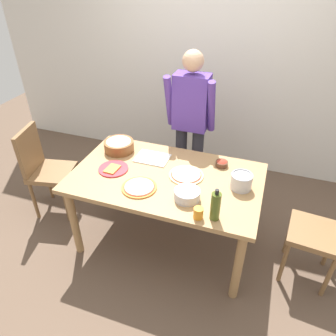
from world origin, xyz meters
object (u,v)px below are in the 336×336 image
(pizza_cooked_on_tray, at_px, (139,187))
(cutting_board_white, at_px, (152,158))
(person_cook, at_px, (190,120))
(popcorn_bowl, at_px, (119,145))
(olive_oil_bottle, at_px, (215,206))
(mixing_bowl_steel, at_px, (187,195))
(dining_table, at_px, (166,185))
(plate_with_slice, at_px, (113,169))
(cup_orange, at_px, (198,213))
(small_sauce_bowl, at_px, (222,163))
(steel_pot, at_px, (241,181))
(pizza_raw_on_board, at_px, (186,175))
(chair_wooden_left, at_px, (44,167))
(chair_wooden_right, at_px, (327,230))

(pizza_cooked_on_tray, xyz_separation_m, cutting_board_white, (-0.06, 0.44, -0.00))
(person_cook, bearing_deg, popcorn_bowl, -137.48)
(olive_oil_bottle, bearing_deg, mixing_bowl_steel, 149.77)
(dining_table, relative_size, plate_with_slice, 6.15)
(plate_with_slice, bearing_deg, mixing_bowl_steel, -13.19)
(dining_table, xyz_separation_m, cup_orange, (0.39, -0.40, 0.13))
(person_cook, xyz_separation_m, small_sauce_bowl, (0.42, -0.45, -0.15))
(plate_with_slice, relative_size, popcorn_bowl, 0.93)
(person_cook, xyz_separation_m, cup_orange, (0.39, -1.16, -0.14))
(small_sauce_bowl, xyz_separation_m, steel_pot, (0.21, -0.26, 0.04))
(olive_oil_bottle, bearing_deg, person_cook, 114.08)
(person_cook, xyz_separation_m, plate_with_slice, (-0.46, -0.82, -0.17))
(mixing_bowl_steel, bearing_deg, dining_table, 137.75)
(cutting_board_white, bearing_deg, person_cook, 69.43)
(pizza_cooked_on_tray, relative_size, plate_with_slice, 1.09)
(pizza_raw_on_board, height_order, small_sauce_bowl, small_sauce_bowl)
(chair_wooden_left, xyz_separation_m, plate_with_slice, (0.85, -0.09, 0.23))
(chair_wooden_left, height_order, cutting_board_white, chair_wooden_left)
(cup_orange, bearing_deg, small_sauce_bowl, 87.78)
(chair_wooden_right, height_order, mixing_bowl_steel, chair_wooden_right)
(chair_wooden_right, distance_m, olive_oil_bottle, 0.97)
(chair_wooden_right, height_order, pizza_raw_on_board, chair_wooden_right)
(popcorn_bowl, height_order, mixing_bowl_steel, popcorn_bowl)
(mixing_bowl_steel, xyz_separation_m, cup_orange, (0.13, -0.17, 0.00))
(olive_oil_bottle, bearing_deg, popcorn_bowl, 149.65)
(pizza_raw_on_board, bearing_deg, steel_pot, -1.69)
(pizza_raw_on_board, distance_m, popcorn_bowl, 0.75)
(mixing_bowl_steel, bearing_deg, cup_orange, -52.51)
(dining_table, height_order, olive_oil_bottle, olive_oil_bottle)
(olive_oil_bottle, bearing_deg, chair_wooden_left, 167.45)
(chair_wooden_left, relative_size, pizza_cooked_on_tray, 3.35)
(steel_pot, xyz_separation_m, cup_orange, (-0.23, -0.45, -0.02))
(popcorn_bowl, bearing_deg, chair_wooden_right, -6.91)
(pizza_raw_on_board, xyz_separation_m, olive_oil_bottle, (0.34, -0.43, 0.10))
(popcorn_bowl, height_order, small_sauce_bowl, popcorn_bowl)
(small_sauce_bowl, bearing_deg, chair_wooden_right, -17.53)
(chair_wooden_right, bearing_deg, plate_with_slice, -177.42)
(mixing_bowl_steel, xyz_separation_m, small_sauce_bowl, (0.16, 0.54, -0.01))
(person_cook, distance_m, plate_with_slice, 0.95)
(person_cook, distance_m, olive_oil_bottle, 1.24)
(dining_table, xyz_separation_m, popcorn_bowl, (-0.56, 0.25, 0.15))
(pizza_raw_on_board, distance_m, mixing_bowl_steel, 0.30)
(pizza_raw_on_board, relative_size, popcorn_bowl, 1.05)
(dining_table, distance_m, plate_with_slice, 0.48)
(plate_with_slice, distance_m, popcorn_bowl, 0.33)
(olive_oil_bottle, distance_m, steel_pot, 0.44)
(person_cook, relative_size, cutting_board_white, 5.40)
(pizza_cooked_on_tray, bearing_deg, plate_with_slice, 152.30)
(chair_wooden_left, bearing_deg, person_cook, 28.86)
(dining_table, distance_m, person_cook, 0.80)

